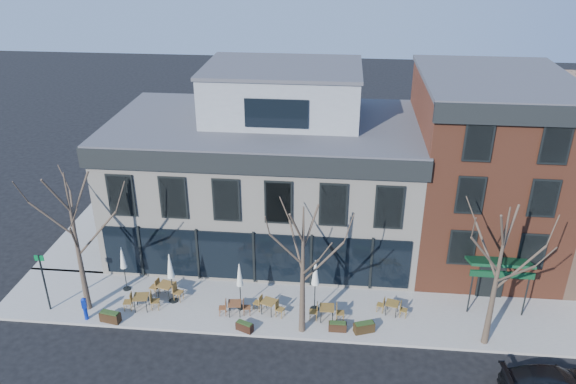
# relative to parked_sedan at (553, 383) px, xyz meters

# --- Properties ---
(ground) EXTENTS (120.00, 120.00, 0.00)m
(ground) POSITION_rel_parked_sedan_xyz_m (-14.20, 6.95, -0.65)
(ground) COLOR black
(ground) RESTS_ON ground
(sidewalk_front) EXTENTS (33.50, 4.70, 0.15)m
(sidewalk_front) POSITION_rel_parked_sedan_xyz_m (-10.95, 4.80, -0.57)
(sidewalk_front) COLOR gray
(sidewalk_front) RESTS_ON ground
(sidewalk_side) EXTENTS (4.50, 12.00, 0.15)m
(sidewalk_side) POSITION_rel_parked_sedan_xyz_m (-25.45, 12.95, -0.57)
(sidewalk_side) COLOR gray
(sidewalk_side) RESTS_ON ground
(corner_building) EXTENTS (18.39, 10.39, 11.10)m
(corner_building) POSITION_rel_parked_sedan_xyz_m (-14.13, 12.02, 4.08)
(corner_building) COLOR beige
(corner_building) RESTS_ON ground
(red_brick_building) EXTENTS (8.20, 11.78, 11.18)m
(red_brick_building) POSITION_rel_parked_sedan_xyz_m (-1.20, 11.93, 4.99)
(red_brick_building) COLOR brown
(red_brick_building) RESTS_ON ground
(tree_corner) EXTENTS (3.93, 3.98, 7.92)m
(tree_corner) POSITION_rel_parked_sedan_xyz_m (-22.69, 3.75, 3.60)
(tree_corner) COLOR #382B21
(tree_corner) RESTS_ON sidewalk_front
(tree_mid) EXTENTS (3.50, 3.55, 7.04)m
(tree_mid) POSITION_rel_parked_sedan_xyz_m (-11.19, 3.05, 3.15)
(tree_mid) COLOR #382B21
(tree_mid) RESTS_ON sidewalk_front
(tree_right) EXTENTS (3.72, 3.77, 7.48)m
(tree_right) POSITION_rel_parked_sedan_xyz_m (-2.19, 3.05, 3.37)
(tree_right) COLOR #382B21
(tree_right) RESTS_ON sidewalk_front
(sign_pole) EXTENTS (0.50, 0.10, 3.40)m
(sign_pole) POSITION_rel_parked_sedan_xyz_m (-24.70, 3.45, 1.43)
(sign_pole) COLOR black
(sign_pole) RESTS_ON sidewalk_front
(parked_sedan) EXTENTS (4.60, 2.19, 1.29)m
(parked_sedan) POSITION_rel_parked_sedan_xyz_m (0.00, 0.00, 0.00)
(parked_sedan) COLOR black
(parked_sedan) RESTS_ON ground
(call_box) EXTENTS (0.27, 0.27, 1.37)m
(call_box) POSITION_rel_parked_sedan_xyz_m (-22.42, 2.83, 0.23)
(call_box) COLOR #0C26A1
(call_box) RESTS_ON sidewalk_front
(cafe_set_0) EXTENTS (1.96, 0.87, 1.01)m
(cafe_set_0) POSITION_rel_parked_sedan_xyz_m (-19.82, 3.93, 0.02)
(cafe_set_0) COLOR brown
(cafe_set_0) RESTS_ON sidewalk_front
(cafe_set_1) EXTENTS (2.04, 0.96, 1.05)m
(cafe_set_1) POSITION_rel_parked_sedan_xyz_m (-18.81, 5.08, 0.04)
(cafe_set_1) COLOR brown
(cafe_set_1) RESTS_ON sidewalk_front
(cafe_set_2) EXTENTS (1.74, 0.76, 0.90)m
(cafe_set_2) POSITION_rel_parked_sedan_xyz_m (-14.81, 3.98, -0.04)
(cafe_set_2) COLOR brown
(cafe_set_2) RESTS_ON sidewalk_front
(cafe_set_3) EXTENTS (1.81, 1.01, 0.93)m
(cafe_set_3) POSITION_rel_parked_sedan_xyz_m (-13.05, 4.27, -0.02)
(cafe_set_3) COLOR brown
(cafe_set_3) RESTS_ON sidewalk_front
(cafe_set_4) EXTENTS (1.87, 0.77, 0.98)m
(cafe_set_4) POSITION_rel_parked_sedan_xyz_m (-10.00, 4.01, 0.01)
(cafe_set_4) COLOR brown
(cafe_set_4) RESTS_ON sidewalk_front
(cafe_set_5) EXTENTS (1.68, 0.84, 0.86)m
(cafe_set_5) POSITION_rel_parked_sedan_xyz_m (-6.61, 4.83, -0.05)
(cafe_set_5) COLOR brown
(cafe_set_5) RESTS_ON sidewalk_front
(umbrella_0) EXTENTS (0.44, 0.44, 2.75)m
(umbrella_0) POSITION_rel_parked_sedan_xyz_m (-21.27, 5.59, 1.44)
(umbrella_0) COLOR black
(umbrella_0) RESTS_ON sidewalk_front
(umbrella_1) EXTENTS (0.48, 0.48, 3.00)m
(umbrella_1) POSITION_rel_parked_sedan_xyz_m (-18.35, 4.77, 1.62)
(umbrella_1) COLOR black
(umbrella_1) RESTS_ON sidewalk_front
(umbrella_2) EXTENTS (0.44, 0.44, 2.77)m
(umbrella_2) POSITION_rel_parked_sedan_xyz_m (-14.60, 4.57, 1.46)
(umbrella_2) COLOR black
(umbrella_2) RESTS_ON sidewalk_front
(umbrella_3) EXTENTS (0.49, 0.49, 3.09)m
(umbrella_3) POSITION_rel_parked_sedan_xyz_m (-10.67, 4.81, 1.69)
(umbrella_3) COLOR black
(umbrella_3) RESTS_ON sidewalk_front
(planter_0) EXTENTS (1.12, 0.61, 0.59)m
(planter_0) POSITION_rel_parked_sedan_xyz_m (-21.10, 2.78, -0.20)
(planter_0) COLOR black
(planter_0) RESTS_ON sidewalk_front
(planter_1) EXTENTS (0.96, 0.68, 0.50)m
(planter_1) POSITION_rel_parked_sedan_xyz_m (-14.09, 2.75, -0.25)
(planter_1) COLOR black
(planter_1) RESTS_ON sidewalk_front
(planter_2) EXTENTS (0.91, 0.37, 0.51)m
(planter_2) POSITION_rel_parked_sedan_xyz_m (-9.42, 3.21, -0.24)
(planter_2) COLOR black
(planter_2) RESTS_ON sidewalk_front
(planter_3) EXTENTS (1.11, 0.75, 0.58)m
(planter_3) POSITION_rel_parked_sedan_xyz_m (-8.09, 3.24, -0.21)
(planter_3) COLOR black
(planter_3) RESTS_ON sidewalk_front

